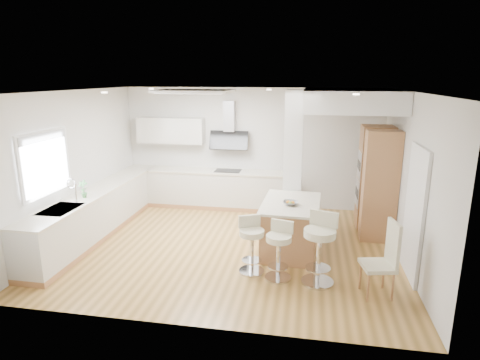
% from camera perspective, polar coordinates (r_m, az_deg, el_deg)
% --- Properties ---
extents(ground, '(6.00, 6.00, 0.00)m').
position_cam_1_polar(ground, '(7.51, -1.31, -9.36)').
color(ground, '#AF8141').
rests_on(ground, ground).
extents(ceiling, '(6.00, 5.00, 0.02)m').
position_cam_1_polar(ceiling, '(7.51, -1.31, -9.36)').
color(ceiling, white).
rests_on(ceiling, ground).
extents(wall_back, '(6.00, 0.04, 2.80)m').
position_cam_1_polar(wall_back, '(9.48, 1.59, 4.54)').
color(wall_back, beige).
rests_on(wall_back, ground).
extents(wall_left, '(0.04, 5.00, 2.80)m').
position_cam_1_polar(wall_left, '(8.18, -22.45, 1.84)').
color(wall_left, beige).
rests_on(wall_left, ground).
extents(wall_right, '(0.04, 5.00, 2.80)m').
position_cam_1_polar(wall_right, '(7.12, 23.02, 0.03)').
color(wall_right, beige).
rests_on(wall_right, ground).
extents(skylight, '(4.10, 2.10, 0.06)m').
position_cam_1_polar(skylight, '(7.65, -6.49, 12.40)').
color(skylight, white).
rests_on(skylight, ground).
extents(window_left, '(0.06, 1.28, 1.07)m').
position_cam_1_polar(window_left, '(7.38, -26.04, 2.52)').
color(window_left, white).
rests_on(window_left, ground).
extents(doorway_right, '(0.05, 1.00, 2.10)m').
position_cam_1_polar(doorway_right, '(6.66, 23.57, -4.57)').
color(doorway_right, '#4F473E').
rests_on(doorway_right, ground).
extents(counter_left, '(0.63, 4.50, 1.35)m').
position_cam_1_polar(counter_left, '(8.46, -19.29, -4.10)').
color(counter_left, '#AF794B').
rests_on(counter_left, ground).
extents(counter_back, '(3.62, 0.63, 2.50)m').
position_cam_1_polar(counter_back, '(9.53, -4.13, 0.23)').
color(counter_back, '#AF794B').
rests_on(counter_back, ground).
extents(pillar, '(0.35, 0.35, 2.80)m').
position_cam_1_polar(pillar, '(7.86, 7.53, 2.35)').
color(pillar, white).
rests_on(pillar, ground).
extents(soffit, '(1.78, 2.20, 0.40)m').
position_cam_1_polar(soffit, '(8.18, 15.46, 10.92)').
color(soffit, white).
rests_on(soffit, ground).
extents(oven_column, '(0.63, 1.21, 2.10)m').
position_cam_1_polar(oven_column, '(8.31, 18.80, -0.13)').
color(oven_column, '#AF794B').
rests_on(oven_column, ground).
extents(peninsula, '(1.04, 1.52, 0.97)m').
position_cam_1_polar(peninsula, '(7.24, 7.19, -6.52)').
color(peninsula, '#AF794B').
rests_on(peninsula, ground).
extents(bar_stool_a, '(0.54, 0.54, 0.91)m').
position_cam_1_polar(bar_stool_a, '(6.40, 1.64, -8.76)').
color(bar_stool_a, silver).
rests_on(bar_stool_a, ground).
extents(bar_stool_b, '(0.50, 0.50, 0.91)m').
position_cam_1_polar(bar_stool_b, '(6.23, 5.57, -9.52)').
color(bar_stool_b, silver).
rests_on(bar_stool_b, ground).
extents(bar_stool_c, '(0.62, 0.62, 1.09)m').
position_cam_1_polar(bar_stool_c, '(6.15, 11.26, -9.00)').
color(bar_stool_c, silver).
rests_on(bar_stool_c, ground).
extents(dining_chair, '(0.51, 0.51, 1.11)m').
position_cam_1_polar(dining_chair, '(6.07, 19.95, -10.19)').
color(dining_chair, beige).
rests_on(dining_chair, ground).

